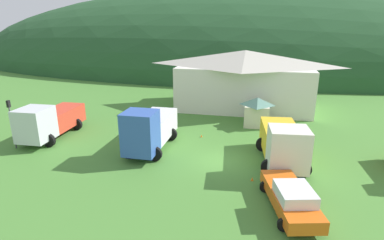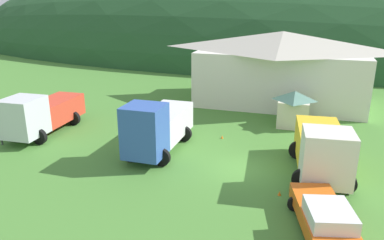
% 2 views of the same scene
% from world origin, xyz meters
% --- Properties ---
extents(ground_plane, '(200.00, 200.00, 0.00)m').
position_xyz_m(ground_plane, '(0.00, 0.00, 0.00)').
color(ground_plane, '#477F33').
extents(forested_hill_backdrop, '(143.67, 60.00, 35.65)m').
position_xyz_m(forested_hill_backdrop, '(0.00, 55.50, 0.00)').
color(forested_hill_backdrop, '#234C28').
rests_on(forested_hill_backdrop, ground).
extents(depot_building, '(16.26, 9.07, 6.77)m').
position_xyz_m(depot_building, '(0.75, 15.81, 3.49)').
color(depot_building, white).
rests_on(depot_building, ground).
extents(play_shed_cream, '(2.52, 2.64, 2.83)m').
position_xyz_m(play_shed_cream, '(2.45, 9.10, 1.46)').
color(play_shed_cream, beige).
rests_on(play_shed_cream, ground).
extents(tow_truck_silver, '(3.32, 7.31, 3.22)m').
position_xyz_m(tow_truck_silver, '(-15.15, 1.50, 1.63)').
color(tow_truck_silver, silver).
rests_on(tow_truck_silver, ground).
extents(box_truck_blue, '(3.15, 7.14, 3.71)m').
position_xyz_m(box_truck_blue, '(-5.69, 0.90, 1.79)').
color(box_truck_blue, '#3356AD').
rests_on(box_truck_blue, ground).
extents(heavy_rig_striped, '(3.69, 7.03, 3.32)m').
position_xyz_m(heavy_rig_striped, '(4.43, 0.49, 1.68)').
color(heavy_rig_striped, silver).
rests_on(heavy_rig_striped, ground).
extents(service_pickup_orange, '(3.17, 5.68, 1.66)m').
position_xyz_m(service_pickup_orange, '(4.55, -5.50, 0.83)').
color(service_pickup_orange, orange).
rests_on(service_pickup_orange, ground).
extents(traffic_light_west, '(0.20, 0.32, 4.00)m').
position_xyz_m(traffic_light_west, '(-16.48, -1.14, 2.47)').
color(traffic_light_west, '#4C4C51').
rests_on(traffic_light_west, ground).
extents(traffic_cone_near_pickup, '(0.36, 0.36, 0.48)m').
position_xyz_m(traffic_cone_near_pickup, '(2.47, -2.52, 0.00)').
color(traffic_cone_near_pickup, orange).
rests_on(traffic_cone_near_pickup, ground).
extents(traffic_cone_mid_row, '(0.36, 0.36, 0.46)m').
position_xyz_m(traffic_cone_mid_row, '(-2.23, 4.63, 0.00)').
color(traffic_cone_mid_row, orange).
rests_on(traffic_cone_mid_row, ground).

